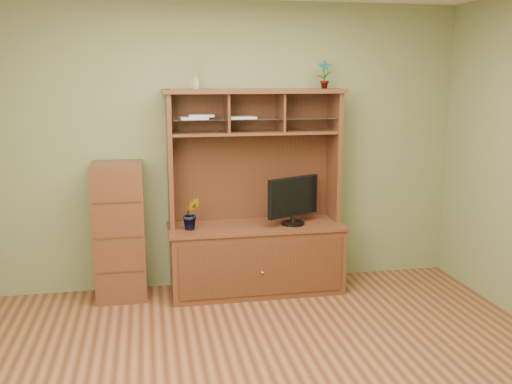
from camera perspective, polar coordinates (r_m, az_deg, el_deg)
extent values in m
cube|color=olive|center=(5.47, -2.63, 4.54)|extent=(4.50, 0.02, 2.70)
cube|color=olive|center=(1.70, 17.94, -11.77)|extent=(4.50, 0.02, 2.70)
cube|color=#4B2615|center=(5.44, 0.03, -6.74)|extent=(1.60, 0.55, 0.62)
cube|color=#3C1A10|center=(5.18, 0.62, -7.69)|extent=(1.50, 0.01, 0.50)
sphere|color=silver|center=(5.17, 0.65, -8.07)|extent=(0.02, 0.02, 0.02)
cube|color=#4B2615|center=(5.35, 0.03, -3.43)|extent=(1.64, 0.59, 0.03)
cube|color=#4B2615|center=(5.23, -8.62, 3.27)|extent=(0.04, 0.35, 1.25)
cube|color=#4B2615|center=(5.51, 7.83, 3.71)|extent=(0.04, 0.35, 1.25)
cube|color=#3C1A10|center=(5.48, -0.50, 3.76)|extent=(1.52, 0.02, 1.25)
cube|color=#4B2615|center=(5.27, -0.18, 10.06)|extent=(1.66, 0.40, 0.04)
cube|color=#4B2615|center=(5.29, -0.18, 5.94)|extent=(1.52, 0.32, 0.02)
cube|color=#4B2615|center=(5.23, -2.93, 7.92)|extent=(0.02, 0.31, 0.35)
cube|color=#4B2615|center=(5.33, 2.52, 7.98)|extent=(0.02, 0.31, 0.35)
cube|color=silver|center=(5.27, -0.16, 7.34)|extent=(1.50, 0.27, 0.01)
cylinder|color=black|center=(5.35, 3.72, -3.14)|extent=(0.22, 0.22, 0.02)
cylinder|color=black|center=(5.34, 3.72, -2.66)|extent=(0.04, 0.04, 0.07)
cube|color=black|center=(5.30, 3.75, -0.47)|extent=(0.53, 0.29, 0.37)
imported|color=#2A551D|center=(5.17, -6.49, -2.18)|extent=(0.16, 0.13, 0.29)
imported|color=#295E21|center=(5.43, 6.82, 11.60)|extent=(0.15, 0.11, 0.26)
cylinder|color=silver|center=(5.19, -6.15, 10.77)|extent=(0.06, 0.06, 0.10)
cylinder|color=olive|center=(5.19, -6.18, 12.38)|extent=(0.04, 0.04, 0.19)
cube|color=#B4B4B9|center=(5.20, -6.27, 7.38)|extent=(0.26, 0.21, 0.02)
cube|color=#B4B4B9|center=(5.21, -5.50, 7.62)|extent=(0.23, 0.19, 0.02)
cube|color=#B4B4B9|center=(5.26, -1.40, 7.47)|extent=(0.24, 0.19, 0.02)
cube|color=#4B2615|center=(5.33, -13.48, -3.84)|extent=(0.45, 0.40, 1.26)
cube|color=#3C1A10|center=(5.23, -13.41, -7.76)|extent=(0.41, 0.01, 0.02)
cube|color=#3C1A10|center=(5.13, -13.57, -4.44)|extent=(0.41, 0.01, 0.01)
cube|color=#3C1A10|center=(5.06, -13.74, -1.00)|extent=(0.41, 0.01, 0.01)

